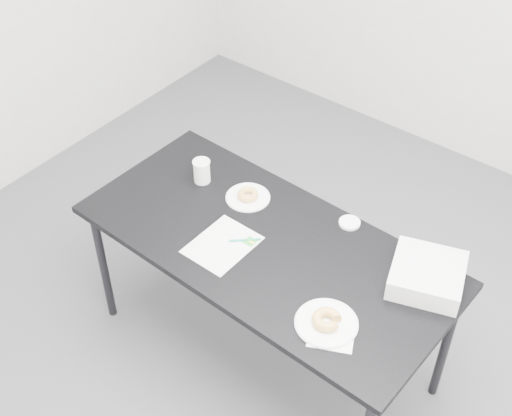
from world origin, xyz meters
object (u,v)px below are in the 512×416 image
Objects in this scene: coffee_cup at (202,171)px; donut_far at (248,194)px; plate_far at (248,197)px; table at (266,252)px; bakery_box at (427,275)px; scorecard at (222,245)px; pen at (245,240)px; plate_near at (326,323)px; donut_near at (327,319)px.

donut_far is at bearing 8.23° from coffee_cup.
plate_far is 0.02m from donut_far.
table is 0.69m from bakery_box.
table is 0.32m from donut_far.
coffee_cup is at bearing 143.13° from scorecard.
plate_far is (-0.17, 0.23, -0.00)m from pen.
coffee_cup is (-0.25, -0.04, 0.06)m from plate_far.
bakery_box is at bearing 2.03° from donut_far.
plate_near is (0.53, -0.16, -0.00)m from pen.
bakery_box is (0.65, 0.22, 0.10)m from table.
scorecard is 1.04× the size of bakery_box.
pen is 0.67× the size of plate_far.
plate_near is 0.80m from plate_far.
donut_near is at bearing -133.86° from bakery_box.
donut_near is 0.41× the size of bakery_box.
plate_far is (-0.70, 0.39, -0.00)m from plate_near.
coffee_cup is 1.15m from bakery_box.
plate_far is (-0.10, 0.31, 0.00)m from scorecard.
donut_near is at bearing -7.30° from scorecard.
coffee_cup is (-0.95, 0.36, 0.05)m from plate_near.
bakery_box is at bearing 20.13° from table.
plate_far is (-0.25, 0.18, 0.06)m from table.
plate_near is 2.55× the size of donut_far.
table is 14.52× the size of donut_near.
bakery_box is (1.15, 0.07, -0.01)m from coffee_cup.
bakery_box reaches higher than donut_far.
plate_near is 0.47m from bakery_box.
coffee_cup is at bearing 159.32° from donut_near.
table is 5.90× the size of bakery_box.
bakery_box reaches higher than donut_near.
table is at bearing -36.69° from plate_far.
plate_far is 1.77× the size of coffee_cup.
table is 0.50m from plate_near.
donut_near is 0.99× the size of coffee_cup.
plate_near reaches higher than table.
plate_near is at bearing -23.03° from table.
table is 6.82× the size of plate_near.
table is at bearing -16.63° from coffee_cup.
bakery_box reaches higher than plate_near.
plate_near is 2.13× the size of donut_near.
donut_far is at bearing 83.82° from pen.
donut_far is 0.25m from coffee_cup.
scorecard is 0.33m from donut_far.
table is 0.11m from pen.
bakery_box is (0.90, 0.03, 0.03)m from donut_far.
donut_far is (-0.10, 0.31, 0.02)m from scorecard.
donut_far is 0.83× the size of coffee_cup.
coffee_cup is (-0.49, 0.15, 0.12)m from table.
plate_far is at bearing 83.82° from pen.
scorecard is 0.45m from coffee_cup.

